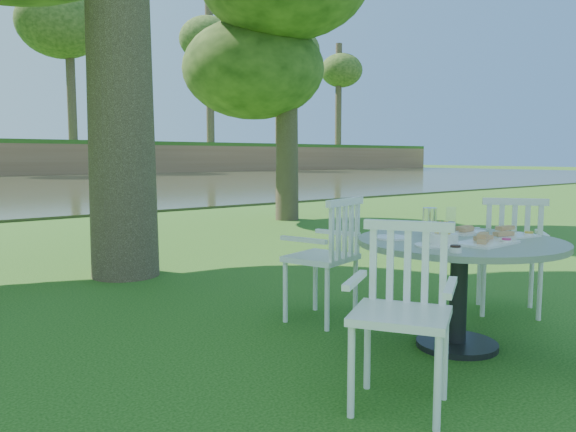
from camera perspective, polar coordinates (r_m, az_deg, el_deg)
name	(u,v)px	position (r m, az deg, el deg)	size (l,w,h in m)	color
ground	(304,323)	(4.58, 1.61, -10.85)	(140.00, 140.00, 0.00)	#17440E
table	(459,260)	(4.06, 17.02, -4.31)	(1.40, 1.40, 0.76)	black
chair_ne	(511,247)	(5.03, 21.73, -2.93)	(0.67, 0.68, 0.99)	white
chair_nw	(332,250)	(4.50, 4.46, -3.47)	(0.61, 0.59, 1.00)	white
chair_sw	(404,298)	(3.11, 11.67, -8.19)	(0.65, 0.66, 0.97)	white
tableware	(451,233)	(4.04, 16.24, -1.68)	(1.10, 0.82, 0.20)	white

